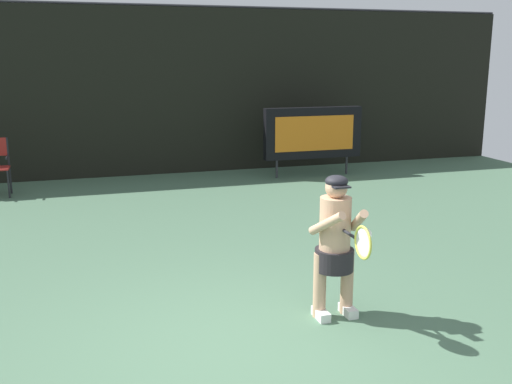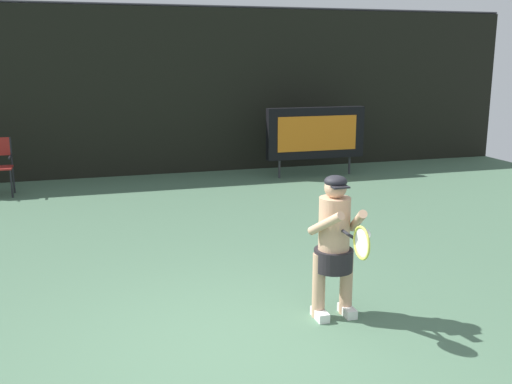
% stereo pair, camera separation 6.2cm
% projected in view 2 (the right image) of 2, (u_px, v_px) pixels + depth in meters
% --- Properties ---
extents(ground, '(18.00, 22.00, 0.03)m').
position_uv_depth(ground, '(244.00, 364.00, 5.09)').
color(ground, '#486950').
extents(backdrop_screen, '(18.00, 0.12, 3.66)m').
position_uv_depth(backdrop_screen, '(136.00, 92.00, 12.80)').
color(backdrop_screen, black).
rests_on(backdrop_screen, ground).
extents(scoreboard, '(2.20, 0.21, 1.50)m').
position_uv_depth(scoreboard, '(316.00, 133.00, 12.85)').
color(scoreboard, black).
rests_on(scoreboard, ground).
extents(tennis_player, '(0.53, 0.61, 1.45)m').
position_uv_depth(tennis_player, '(334.00, 242.00, 5.86)').
color(tennis_player, white).
rests_on(tennis_player, ground).
extents(tennis_racket, '(0.03, 0.60, 0.31)m').
position_uv_depth(tennis_racket, '(360.00, 242.00, 5.35)').
color(tennis_racket, black).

